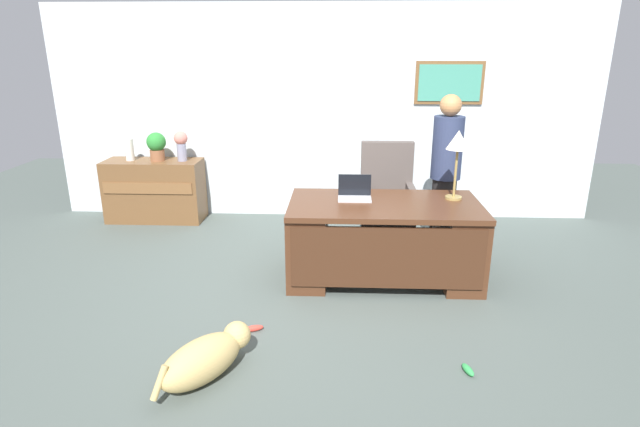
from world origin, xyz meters
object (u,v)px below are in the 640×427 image
person_standing (445,172)px  desk_lamp (458,145)px  credenza (155,190)px  vase_with_flowers (181,144)px  dog_lying (205,358)px  laptop (355,193)px  dog_toy_bone (468,370)px  dog_toy_plush (254,328)px  vase_empty (129,150)px  armchair (387,199)px  desk (384,238)px  potted_plant (157,145)px

person_standing → desk_lamp: person_standing is taller
credenza → vase_with_flowers: 0.74m
dog_lying → laptop: (1.04, 1.82, 0.67)m
dog_toy_bone → laptop: bearing=114.4°
desk_lamp → dog_toy_plush: (-1.78, -1.24, -1.27)m
desk_lamp → dog_toy_plush: 2.52m
dog_toy_plush → person_standing: bearing=45.6°
vase_with_flowers → desk_lamp: bearing=-25.2°
vase_with_flowers → vase_empty: 0.68m
vase_empty → person_standing: bearing=-12.8°
dog_toy_bone → armchair: bearing=98.3°
dog_lying → dog_toy_plush: bearing=70.1°
armchair → dog_toy_plush: (-1.21, -2.09, -0.48)m
credenza → dog_toy_plush: (1.74, -2.71, -0.37)m
dog_lying → dog_toy_plush: dog_lying is taller
dog_toy_plush → vase_with_flowers: bearing=116.3°
desk → desk_lamp: bearing=16.2°
desk_lamp → vase_empty: (-3.80, 1.47, -0.36)m
potted_plant → desk: bearing=-31.2°
person_standing → dog_toy_bone: person_standing is taller
dog_toy_plush → dog_lying: bearing=-109.9°
armchair → vase_empty: 3.32m
dog_toy_bone → dog_toy_plush: same height
dog_lying → potted_plant: potted_plant is taller
vase_with_flowers → vase_empty: vase_with_flowers is taller
desk → potted_plant: (-2.76, 1.67, 0.58)m
credenza → vase_with_flowers: bearing=0.2°
armchair → potted_plant: bearing=167.6°
desk_lamp → dog_toy_plush: bearing=-145.1°
dog_lying → dog_toy_plush: (0.22, 0.61, -0.13)m
desk_lamp → potted_plant: (-3.44, 1.47, -0.30)m
laptop → vase_empty: (-2.83, 1.50, 0.11)m
armchair → laptop: 1.01m
vase_with_flowers → credenza: bearing=-179.8°
vase_empty → dog_toy_plush: bearing=-53.4°
armchair → dog_lying: size_ratio=1.58×
credenza → vase_empty: vase_empty is taller
dog_lying → credenza: bearing=114.6°
person_standing → dog_lying: size_ratio=2.36×
person_standing → vase_empty: bearing=167.2°
vase_with_flowers → dog_toy_plush: (1.34, -2.72, -0.99)m
vase_empty → potted_plant: 0.36m
potted_plant → vase_empty: bearing=180.0°
person_standing → dog_toy_bone: size_ratio=11.97×
dog_toy_bone → dog_toy_plush: 1.66m
armchair → potted_plant: potted_plant is taller
desk → vase_empty: vase_empty is taller
vase_with_flowers → dog_toy_bone: vase_with_flowers is taller
potted_plant → laptop: bearing=-31.2°
dog_lying → vase_with_flowers: size_ratio=1.92×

